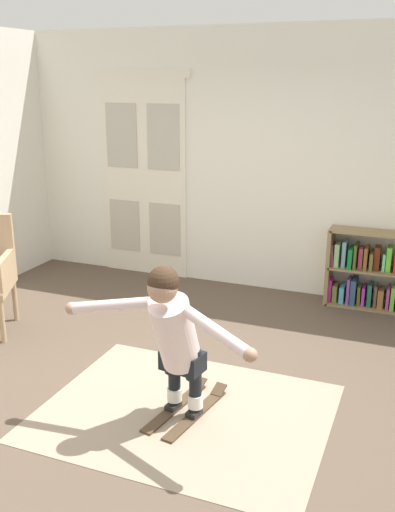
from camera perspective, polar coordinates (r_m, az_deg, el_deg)
name	(u,v)px	position (r m, az deg, el deg)	size (l,w,h in m)	color
ground_plane	(173,391)	(4.69, -2.37, -13.07)	(7.20, 7.20, 0.00)	brown
back_wall	(268,163)	(6.57, 6.93, 9.04)	(6.00, 0.10, 2.90)	silver
double_door	(144,175)	(7.10, -5.28, 7.88)	(1.22, 0.05, 2.45)	silver
rug	(185,412)	(4.42, -1.23, -15.04)	(2.07, 1.63, 0.01)	gray
skis_pair	(187,408)	(4.43, -1.02, -14.65)	(0.39, 0.82, 0.07)	#473523
person_skier	(173,331)	(3.99, -2.37, -7.39)	(1.47, 0.66, 1.12)	white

